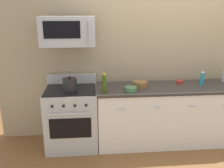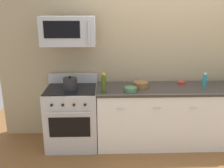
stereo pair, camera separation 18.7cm
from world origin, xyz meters
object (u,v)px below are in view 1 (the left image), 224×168
microwave (68,31)px  bowl_red_small (180,82)px  bottle_dish_soap (202,79)px  stockpot (70,84)px  range_oven (72,117)px  bottle_olive_oil (104,84)px  bowl_green_glaze (131,89)px  bowl_wooden_salad (140,84)px

microwave → bowl_red_small: bearing=4.1°
bottle_dish_soap → stockpot: (-2.00, -0.08, -0.01)m
range_oven → bottle_olive_oil: bearing=-22.4°
range_oven → bowl_green_glaze: bearing=-11.2°
bottle_olive_oil → bowl_green_glaze: size_ratio=1.61×
bottle_dish_soap → bowl_green_glaze: (-1.14, -0.20, -0.07)m
range_oven → stockpot: stockpot is taller
bottle_olive_oil → bowl_red_small: bearing=16.8°
range_oven → bottle_dish_soap: size_ratio=5.11×
bowl_green_glaze → stockpot: size_ratio=0.85×
bowl_wooden_salad → bowl_green_glaze: 0.25m
range_oven → bowl_green_glaze: 1.00m
range_oven → microwave: bearing=89.7°
bottle_olive_oil → bowl_wooden_salad: (0.55, 0.22, -0.09)m
bowl_green_glaze → bowl_wooden_salad: bearing=47.3°
bowl_red_small → bowl_green_glaze: 0.90m
bottle_dish_soap → microwave: bearing=179.6°
bowl_wooden_salad → bowl_green_glaze: bowl_wooden_salad is taller
bowl_red_small → bowl_wooden_salad: bearing=-167.2°
stockpot → bottle_olive_oil: bearing=-16.8°
bottle_dish_soap → bottle_olive_oil: (-1.51, -0.23, 0.03)m
microwave → bottle_dish_soap: bearing=-0.4°
bottle_dish_soap → bowl_wooden_salad: (-0.96, -0.01, -0.05)m
bowl_wooden_salad → microwave: bearing=178.4°
bottle_dish_soap → bowl_red_small: (-0.30, 0.13, -0.08)m
range_oven → bottle_olive_oil: 0.78m
range_oven → stockpot: (0.00, -0.05, 0.54)m
bottle_dish_soap → bowl_green_glaze: 1.16m
bowl_wooden_salad → stockpot: 1.04m
bowl_wooden_salad → bowl_red_small: size_ratio=2.03×
microwave → bowl_red_small: 1.88m
microwave → bowl_red_small: (1.70, 0.12, -0.81)m
bottle_dish_soap → bowl_green_glaze: size_ratio=1.21×
bottle_dish_soap → range_oven: bearing=-179.1°
range_oven → microwave: size_ratio=1.44×
bowl_green_glaze → bowl_red_small: bearing=22.0°
microwave → bowl_wooden_salad: microwave is taller
microwave → stockpot: bearing=-90.1°
microwave → bottle_olive_oil: size_ratio=2.68×
bowl_green_glaze → microwave: bearing=166.0°
bottle_dish_soap → bowl_wooden_salad: bearing=-179.1°
bottle_olive_oil → bowl_red_small: size_ratio=2.59×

